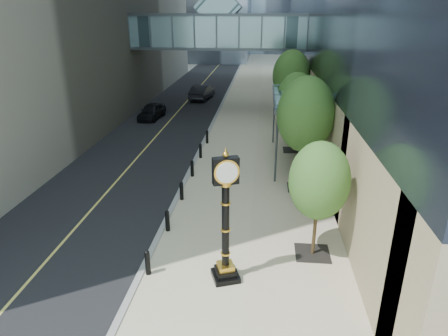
{
  "coord_description": "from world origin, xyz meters",
  "views": [
    {
      "loc": [
        1.38,
        -11.17,
        9.3
      ],
      "look_at": [
        -0.45,
        7.11,
        2.04
      ],
      "focal_mm": 32.0,
      "sensor_mm": 36.0,
      "label": 1
    }
  ],
  "objects_px": {
    "street_clock": "(226,227)",
    "car_far": "(202,92)",
    "pedestrian": "(311,171)",
    "car_near": "(152,111)"
  },
  "relations": [
    {
      "from": "street_clock",
      "to": "car_far",
      "type": "bearing_deg",
      "value": 80.29
    },
    {
      "from": "pedestrian",
      "to": "car_near",
      "type": "height_order",
      "value": "pedestrian"
    },
    {
      "from": "street_clock",
      "to": "car_near",
      "type": "relative_size",
      "value": 1.22
    },
    {
      "from": "pedestrian",
      "to": "car_far",
      "type": "distance_m",
      "value": 24.72
    },
    {
      "from": "street_clock",
      "to": "pedestrian",
      "type": "relative_size",
      "value": 3.33
    },
    {
      "from": "street_clock",
      "to": "car_near",
      "type": "xyz_separation_m",
      "value": [
        -9.0,
        22.92,
        -1.5
      ]
    },
    {
      "from": "pedestrian",
      "to": "car_far",
      "type": "relative_size",
      "value": 0.3
    },
    {
      "from": "car_near",
      "to": "car_far",
      "type": "relative_size",
      "value": 0.83
    },
    {
      "from": "street_clock",
      "to": "car_near",
      "type": "distance_m",
      "value": 24.67
    },
    {
      "from": "pedestrian",
      "to": "car_near",
      "type": "xyz_separation_m",
      "value": [
        -13.02,
        13.73,
        -0.09
      ]
    }
  ]
}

